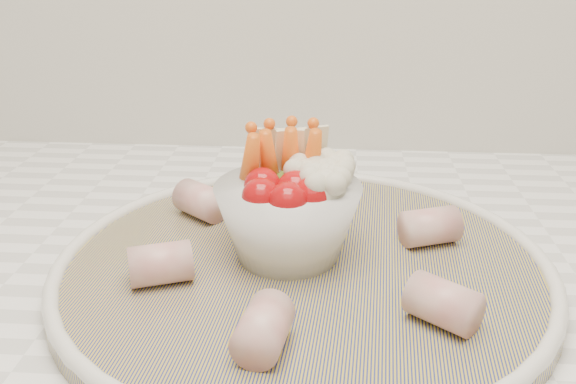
{
  "coord_description": "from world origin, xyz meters",
  "views": [
    {
      "loc": [
        -0.08,
        0.98,
        1.18
      ],
      "look_at": [
        -0.12,
        1.43,
        0.99
      ],
      "focal_mm": 40.0,
      "sensor_mm": 36.0,
      "label": 1
    }
  ],
  "objects": [
    {
      "name": "serving_platter",
      "position": [
        -0.11,
        1.43,
        0.93
      ],
      "size": [
        0.42,
        0.42,
        0.02
      ],
      "color": "navy",
      "rests_on": "kitchen_counter"
    },
    {
      "name": "cured_meat_rolls",
      "position": [
        -0.11,
        1.43,
        0.95
      ],
      "size": [
        0.26,
        0.28,
        0.03
      ],
      "color": "#BE5957",
      "rests_on": "serving_platter"
    },
    {
      "name": "veggie_bowl",
      "position": [
        -0.12,
        1.44,
        0.98
      ],
      "size": [
        0.12,
        0.12,
        0.1
      ],
      "color": "white",
      "rests_on": "serving_platter"
    }
  ]
}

